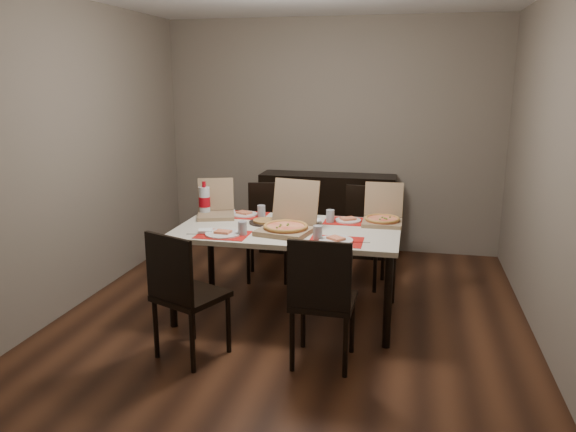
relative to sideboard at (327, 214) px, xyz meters
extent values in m
cube|color=#482716|center=(0.00, -1.78, -0.46)|extent=(3.80, 4.00, 0.02)
cube|color=gray|center=(0.00, 0.23, 0.85)|extent=(3.80, 0.02, 2.60)
cube|color=gray|center=(-1.91, -1.78, 0.85)|extent=(0.02, 4.00, 2.60)
cube|color=gray|center=(1.91, -1.78, 0.85)|extent=(0.02, 4.00, 2.60)
cube|color=black|center=(0.00, 0.00, 0.00)|extent=(1.50, 0.40, 0.90)
cube|color=beige|center=(-0.05, -1.81, 0.28)|extent=(1.80, 1.00, 0.04)
cylinder|color=black|center=(-0.89, -2.25, -0.10)|extent=(0.06, 0.06, 0.71)
cylinder|color=black|center=(0.79, -2.25, -0.10)|extent=(0.06, 0.06, 0.71)
cylinder|color=black|center=(-0.89, -1.37, -0.10)|extent=(0.06, 0.06, 0.71)
cylinder|color=black|center=(0.79, -1.37, -0.10)|extent=(0.06, 0.06, 0.71)
cube|color=black|center=(-0.56, -2.67, 0.00)|extent=(0.55, 0.55, 0.04)
cube|color=black|center=(-0.64, -2.85, 0.25)|extent=(0.40, 0.19, 0.46)
cylinder|color=black|center=(-0.80, -2.77, -0.24)|extent=(0.04, 0.04, 0.43)
cylinder|color=black|center=(-0.47, -2.91, -0.24)|extent=(0.04, 0.04, 0.43)
cylinder|color=black|center=(-0.65, -2.44, -0.24)|extent=(0.04, 0.04, 0.43)
cylinder|color=black|center=(-0.32, -2.58, -0.24)|extent=(0.04, 0.04, 0.43)
cube|color=black|center=(0.36, -2.57, 0.00)|extent=(0.43, 0.43, 0.04)
cube|color=black|center=(0.36, -2.76, 0.25)|extent=(0.42, 0.04, 0.46)
cylinder|color=black|center=(0.18, -2.74, -0.24)|extent=(0.04, 0.04, 0.43)
cylinder|color=black|center=(0.54, -2.75, -0.24)|extent=(0.04, 0.04, 0.43)
cylinder|color=black|center=(0.19, -2.38, -0.24)|extent=(0.04, 0.04, 0.43)
cylinder|color=black|center=(0.55, -2.39, -0.24)|extent=(0.04, 0.04, 0.43)
cube|color=black|center=(-0.44, -0.99, 0.00)|extent=(0.49, 0.49, 0.04)
cube|color=black|center=(-0.47, -0.80, 0.25)|extent=(0.42, 0.11, 0.46)
cylinder|color=black|center=(-0.29, -0.78, -0.24)|extent=(0.04, 0.04, 0.43)
cylinder|color=black|center=(-0.64, -0.84, -0.24)|extent=(0.04, 0.04, 0.43)
cylinder|color=black|center=(-0.23, -1.13, -0.24)|extent=(0.04, 0.04, 0.43)
cylinder|color=black|center=(-0.58, -1.20, -0.24)|extent=(0.04, 0.04, 0.43)
cube|color=black|center=(0.47, -0.96, 0.00)|extent=(0.48, 0.48, 0.04)
cube|color=black|center=(0.50, -0.77, 0.25)|extent=(0.42, 0.09, 0.46)
cylinder|color=black|center=(0.68, -0.80, -0.24)|extent=(0.04, 0.04, 0.43)
cylinder|color=black|center=(0.32, -0.75, -0.24)|extent=(0.04, 0.04, 0.43)
cylinder|color=black|center=(0.62, -1.16, -0.24)|extent=(0.04, 0.04, 0.43)
cylinder|color=black|center=(0.27, -1.11, -0.24)|extent=(0.04, 0.04, 0.43)
cube|color=red|center=(-0.50, -2.13, 0.30)|extent=(0.40, 0.30, 0.00)
cylinder|color=white|center=(-0.50, -2.13, 0.31)|extent=(0.28, 0.28, 0.01)
cube|color=#FFCD7F|center=(-0.50, -2.13, 0.33)|extent=(0.13, 0.10, 0.02)
cylinder|color=#969AA0|center=(-0.35, -2.11, 0.36)|extent=(0.07, 0.07, 0.11)
cube|color=#B2B2B7|center=(-0.69, -2.16, 0.30)|extent=(0.20, 0.04, 0.00)
cube|color=white|center=(-0.66, -2.09, 0.31)|extent=(0.13, 0.13, 0.02)
cube|color=red|center=(0.38, -2.12, 0.30)|extent=(0.40, 0.30, 0.00)
cylinder|color=white|center=(0.38, -2.12, 0.31)|extent=(0.26, 0.26, 0.01)
cube|color=#FFCD7F|center=(0.38, -2.12, 0.33)|extent=(0.15, 0.15, 0.02)
cylinder|color=#969AA0|center=(0.24, -2.11, 0.36)|extent=(0.07, 0.07, 0.11)
cube|color=#B2B2B7|center=(0.54, -2.12, 0.30)|extent=(0.20, 0.04, 0.00)
cube|color=red|center=(-0.53, -1.47, 0.30)|extent=(0.40, 0.30, 0.00)
cylinder|color=white|center=(-0.53, -1.47, 0.31)|extent=(0.24, 0.24, 0.01)
cube|color=#FFCD7F|center=(-0.53, -1.47, 0.33)|extent=(0.15, 0.13, 0.02)
cylinder|color=#969AA0|center=(-0.36, -1.51, 0.36)|extent=(0.07, 0.07, 0.11)
cube|color=#B2B2B7|center=(-0.64, -1.48, 0.30)|extent=(0.20, 0.04, 0.00)
cube|color=white|center=(-0.69, -1.43, 0.31)|extent=(0.13, 0.13, 0.02)
cube|color=red|center=(0.40, -1.49, 0.30)|extent=(0.40, 0.30, 0.00)
cylinder|color=white|center=(0.40, -1.49, 0.31)|extent=(0.22, 0.22, 0.01)
cube|color=#FFCD7F|center=(0.40, -1.49, 0.33)|extent=(0.15, 0.14, 0.02)
cylinder|color=#969AA0|center=(0.26, -1.56, 0.36)|extent=(0.07, 0.07, 0.11)
cube|color=#B2B2B7|center=(0.53, -1.47, 0.30)|extent=(0.20, 0.04, 0.00)
cube|color=white|center=(-0.01, -1.87, 0.31)|extent=(0.16, 0.16, 0.02)
cube|color=#886E4E|center=(-0.04, -1.97, 0.32)|extent=(0.46, 0.46, 0.04)
cube|color=#886E4E|center=(0.00, -1.78, 0.52)|extent=(0.40, 0.17, 0.35)
cylinder|color=#FFCD7F|center=(-0.04, -1.97, 0.35)|extent=(0.40, 0.40, 0.02)
cube|color=#886E4E|center=(0.69, -1.53, 0.32)|extent=(0.33, 0.33, 0.03)
cube|color=#886E4E|center=(0.69, -1.37, 0.48)|extent=(0.32, 0.08, 0.29)
cylinder|color=#FFCD7F|center=(0.69, -1.53, 0.34)|extent=(0.28, 0.28, 0.02)
cube|color=#886E4E|center=(-0.75, -1.59, 0.32)|extent=(0.40, 0.40, 0.03)
cube|color=#886E4E|center=(-0.80, -1.44, 0.48)|extent=(0.32, 0.17, 0.28)
cylinder|color=black|center=(-0.27, -1.70, 0.31)|extent=(0.28, 0.28, 0.01)
cylinder|color=#BD8A49|center=(-0.27, -1.70, 0.32)|extent=(0.21, 0.21, 0.02)
imported|color=white|center=(0.13, -1.61, 0.32)|extent=(0.16, 0.16, 0.03)
cylinder|color=silver|center=(-0.87, -1.54, 0.43)|extent=(0.10, 0.10, 0.25)
cylinder|color=#A60712|center=(-0.87, -1.54, 0.42)|extent=(0.10, 0.10, 0.09)
cylinder|color=#A60712|center=(-0.87, -1.54, 0.58)|extent=(0.03, 0.03, 0.05)
camera|label=1|loc=(0.90, -6.13, 1.47)|focal=35.00mm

